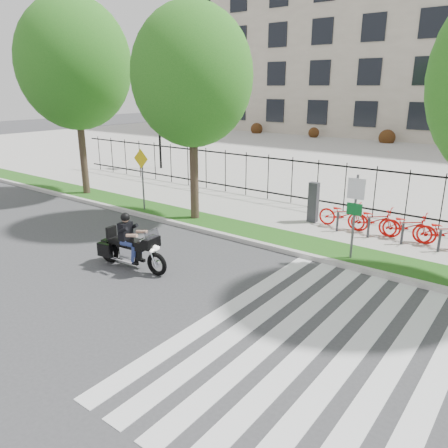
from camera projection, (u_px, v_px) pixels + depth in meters
The scene contains 13 objects.
ground at pixel (160, 286), 11.49m from camera, with size 120.00×120.00×0.00m, color #38383B.
curb at pixel (248, 241), 14.58m from camera, with size 60.00×0.20×0.15m, color #B1ADA6.
grass_verge at pixel (262, 235), 15.22m from camera, with size 60.00×1.50×0.15m, color #1F5314.
sidewalk at pixel (296, 218), 17.12m from camera, with size 60.00×3.50×0.15m, color #A09D96.
plaza at pixel (416, 161), 30.45m from camera, with size 80.00×34.00×0.10m, color #A09D96.
crosswalk_stripes at pixel (332, 349), 8.70m from camera, with size 5.70×8.00×0.01m, color silver, non-canonical shape.
iron_fence at pixel (317, 184), 18.12m from camera, with size 30.00×0.06×2.00m, color black, non-canonical shape.
lamp_post_left at pixel (159, 118), 26.56m from camera, with size 1.06×0.70×4.25m.
street_tree_0 at pixel (74, 64), 19.18m from camera, with size 4.97×4.97×8.67m.
street_tree_1 at pixel (192, 76), 15.40m from camera, with size 4.34×4.34×7.71m.
sign_pole_regulatory at pixel (355, 206), 12.50m from camera, with size 0.50×0.09×2.50m.
sign_pole_warning at pixel (142, 171), 17.64m from camera, with size 0.78×0.09×2.49m.
motorcycle_rider at pixel (131, 247), 12.43m from camera, with size 2.56×0.79×1.97m.
Camera 1 is at (7.67, -7.31, 5.02)m, focal length 35.00 mm.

